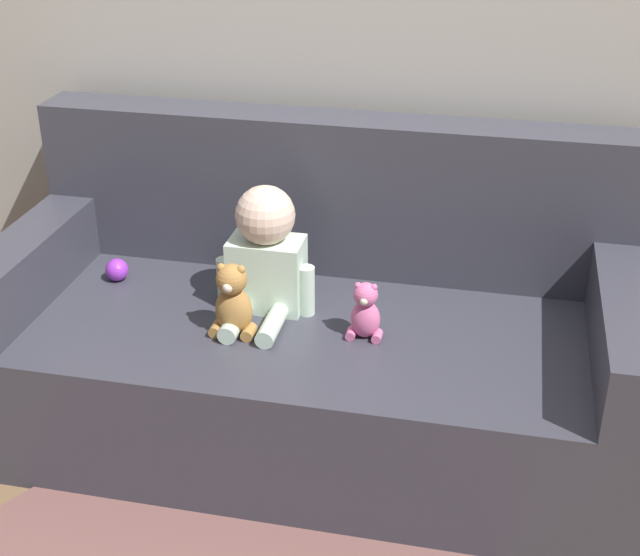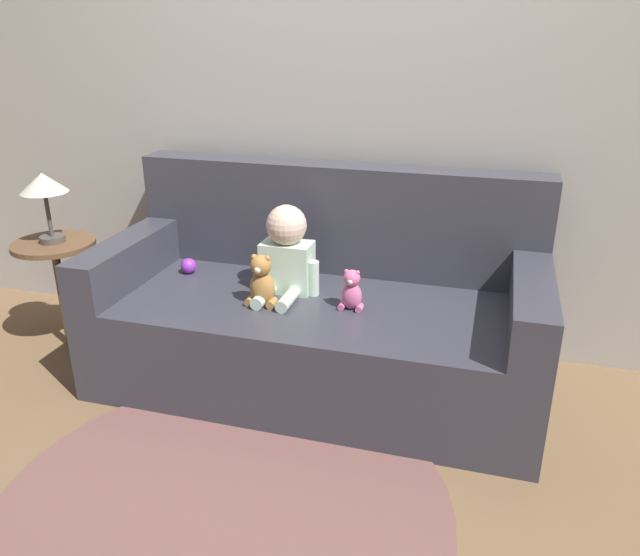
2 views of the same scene
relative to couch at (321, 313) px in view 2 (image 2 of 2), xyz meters
name	(u,v)px [view 2 (image 2 of 2)]	position (x,y,z in m)	size (l,w,h in m)	color
ground_plane	(317,381)	(0.00, -0.07, -0.32)	(12.00, 12.00, 0.00)	brown
wall_back	(349,82)	(0.00, 0.47, 0.98)	(8.00, 0.05, 2.60)	#ADA89E
couch	(321,313)	(0.00, 0.00, 0.00)	(1.95, 0.91, 0.95)	#383842
person_baby	(286,253)	(-0.15, -0.04, 0.29)	(0.31, 0.34, 0.40)	silver
teddy_bear_brown	(262,281)	(-0.20, -0.21, 0.22)	(0.13, 0.10, 0.23)	#AD7A3D
plush_toy_side	(352,291)	(0.18, -0.15, 0.19)	(0.10, 0.08, 0.18)	#DB6699
toy_ball	(189,266)	(-0.68, 0.04, 0.15)	(0.07, 0.07, 0.07)	purple
floor_rug	(223,505)	(-0.08, -0.94, -0.31)	(1.59, 1.59, 0.01)	brown
side_table	(50,221)	(-1.33, -0.09, 0.35)	(0.40, 0.40, 0.91)	brown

